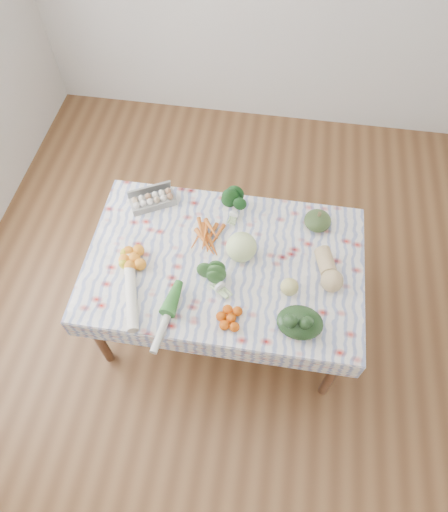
{
  "coord_description": "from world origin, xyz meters",
  "views": [
    {
      "loc": [
        0.22,
        -1.43,
        3.07
      ],
      "look_at": [
        0.0,
        0.0,
        0.82
      ],
      "focal_mm": 32.0,
      "sensor_mm": 36.0,
      "label": 1
    }
  ],
  "objects_px": {
    "kabocha_squash": "(318,221)",
    "butternut_squash": "(329,269)",
    "egg_carton": "(153,201)",
    "grapefruit": "(289,287)",
    "dining_table": "(224,268)",
    "cabbage": "(241,247)"
  },
  "relations": [
    {
      "from": "cabbage",
      "to": "butternut_squash",
      "type": "distance_m",
      "value": 0.52
    },
    {
      "from": "dining_table",
      "to": "egg_carton",
      "type": "bearing_deg",
      "value": 145.35
    },
    {
      "from": "dining_table",
      "to": "grapefruit",
      "type": "bearing_deg",
      "value": -19.98
    },
    {
      "from": "kabocha_squash",
      "to": "grapefruit",
      "type": "bearing_deg",
      "value": -105.45
    },
    {
      "from": "dining_table",
      "to": "cabbage",
      "type": "relative_size",
      "value": 8.81
    },
    {
      "from": "cabbage",
      "to": "grapefruit",
      "type": "bearing_deg",
      "value": -33.64
    },
    {
      "from": "cabbage",
      "to": "grapefruit",
      "type": "height_order",
      "value": "cabbage"
    },
    {
      "from": "dining_table",
      "to": "cabbage",
      "type": "height_order",
      "value": "cabbage"
    },
    {
      "from": "kabocha_squash",
      "to": "grapefruit",
      "type": "distance_m",
      "value": 0.51
    },
    {
      "from": "egg_carton",
      "to": "butternut_squash",
      "type": "relative_size",
      "value": 1.03
    },
    {
      "from": "cabbage",
      "to": "butternut_squash",
      "type": "height_order",
      "value": "cabbage"
    },
    {
      "from": "kabocha_squash",
      "to": "butternut_squash",
      "type": "height_order",
      "value": "butternut_squash"
    },
    {
      "from": "dining_table",
      "to": "cabbage",
      "type": "xyz_separation_m",
      "value": [
        0.09,
        0.06,
        0.17
      ]
    },
    {
      "from": "dining_table",
      "to": "butternut_squash",
      "type": "xyz_separation_m",
      "value": [
        0.61,
        0.0,
        0.15
      ]
    },
    {
      "from": "egg_carton",
      "to": "grapefruit",
      "type": "relative_size",
      "value": 2.78
    },
    {
      "from": "dining_table",
      "to": "kabocha_squash",
      "type": "height_order",
      "value": "kabocha_squash"
    },
    {
      "from": "egg_carton",
      "to": "cabbage",
      "type": "relative_size",
      "value": 1.58
    },
    {
      "from": "butternut_squash",
      "to": "grapefruit",
      "type": "xyz_separation_m",
      "value": [
        -0.21,
        -0.15,
        -0.01
      ]
    },
    {
      "from": "kabocha_squash",
      "to": "grapefruit",
      "type": "relative_size",
      "value": 1.61
    },
    {
      "from": "egg_carton",
      "to": "grapefruit",
      "type": "height_order",
      "value": "grapefruit"
    },
    {
      "from": "butternut_squash",
      "to": "grapefruit",
      "type": "height_order",
      "value": "butternut_squash"
    },
    {
      "from": "dining_table",
      "to": "butternut_squash",
      "type": "relative_size",
      "value": 5.76
    }
  ]
}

